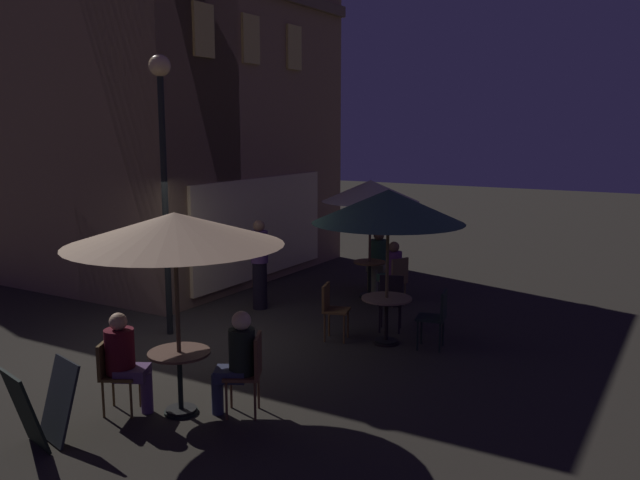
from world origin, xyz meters
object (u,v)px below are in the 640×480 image
at_px(cafe_chair_0, 113,369).
at_px(cafe_chair_4, 331,306).
at_px(cafe_table_0, 180,369).
at_px(cafe_chair_2, 437,314).
at_px(cafe_table_1, 387,309).
at_px(cafe_chair_5, 397,277).
at_px(cafe_chair_3, 391,297).
at_px(cafe_chair_6, 380,262).
at_px(cafe_table_2, 369,273).
at_px(patron_seated_2, 392,269).
at_px(patron_standing_4, 260,264).
at_px(cafe_chair_1, 250,367).
at_px(patio_umbrella_1, 388,207).
at_px(patron_seated_0, 124,356).
at_px(patio_umbrella_2, 370,192).
at_px(patron_seated_3, 378,256).
at_px(menu_sandwich_board, 42,406).
at_px(patron_seated_1, 237,356).
at_px(street_lamp_near_corner, 163,141).
at_px(patio_umbrella_0, 174,230).

distance_m(cafe_chair_0, cafe_chair_4, 3.79).
xyz_separation_m(cafe_table_0, cafe_chair_2, (3.72, -1.78, 0.00)).
distance_m(cafe_table_1, cafe_chair_0, 4.29).
bearing_deg(cafe_chair_5, cafe_chair_3, 134.81).
bearing_deg(cafe_table_0, cafe_chair_6, 5.38).
bearing_deg(cafe_chair_3, cafe_table_2, -163.52).
bearing_deg(patron_seated_2, cafe_table_1, 137.04).
distance_m(cafe_chair_5, patron_standing_4, 2.59).
height_order(cafe_chair_0, cafe_chair_1, cafe_chair_1).
bearing_deg(cafe_chair_2, cafe_chair_6, -63.75).
bearing_deg(patio_umbrella_1, cafe_chair_4, 106.47).
relative_size(cafe_table_2, patron_seated_0, 0.59).
height_order(cafe_chair_1, cafe_chair_5, cafe_chair_1).
bearing_deg(cafe_chair_2, patio_umbrella_2, -57.21).
bearing_deg(cafe_table_2, cafe_chair_1, -167.81).
bearing_deg(cafe_chair_0, patron_seated_3, 61.60).
xyz_separation_m(patio_umbrella_1, patron_seated_0, (-3.87, 1.59, -1.46)).
bearing_deg(menu_sandwich_board, patron_seated_3, 14.09).
relative_size(menu_sandwich_board, cafe_chair_1, 0.89).
xyz_separation_m(patio_umbrella_2, patron_standing_4, (-1.81, 1.38, -1.26)).
bearing_deg(patron_seated_1, cafe_table_2, -107.69).
relative_size(menu_sandwich_board, patron_seated_3, 0.69).
relative_size(cafe_table_0, cafe_chair_6, 0.83).
relative_size(patio_umbrella_1, patron_standing_4, 1.45).
distance_m(cafe_chair_1, patron_standing_4, 4.64).
bearing_deg(patron_standing_4, street_lamp_near_corner, 48.07).
bearing_deg(cafe_chair_3, street_lamp_near_corner, -74.77).
bearing_deg(patron_seated_0, cafe_chair_2, 31.89).
relative_size(menu_sandwich_board, cafe_table_1, 1.10).
height_order(cafe_table_0, patio_umbrella_2, patio_umbrella_2).
bearing_deg(patio_umbrella_0, cafe_table_0, 180.00).
relative_size(street_lamp_near_corner, cafe_chair_6, 4.86).
distance_m(cafe_chair_2, cafe_chair_6, 3.95).
relative_size(patio_umbrella_0, cafe_chair_5, 2.68).
height_order(cafe_table_0, patron_seated_2, patron_seated_2).
relative_size(street_lamp_near_corner, cafe_table_0, 5.85).
bearing_deg(patio_umbrella_0, patron_seated_3, 5.26).
relative_size(cafe_chair_1, patron_seated_2, 0.79).
relative_size(patio_umbrella_2, patron_seated_1, 1.86).
xyz_separation_m(cafe_chair_0, patron_standing_4, (4.60, 1.17, 0.32)).
height_order(cafe_table_0, patron_seated_3, patron_seated_3).
distance_m(street_lamp_near_corner, cafe_chair_6, 5.53).
bearing_deg(cafe_table_2, patron_standing_4, 142.74).
distance_m(cafe_chair_1, cafe_chair_3, 3.90).
height_order(cafe_table_2, cafe_chair_6, cafe_chair_6).
xyz_separation_m(patio_umbrella_0, cafe_chair_4, (3.32, -0.18, -1.65)).
distance_m(street_lamp_near_corner, patron_seated_0, 3.89).
bearing_deg(cafe_chair_4, cafe_chair_6, 86.62).
xyz_separation_m(cafe_chair_3, patron_seated_2, (1.47, 0.65, 0.14)).
relative_size(patio_umbrella_2, cafe_chair_6, 2.55).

